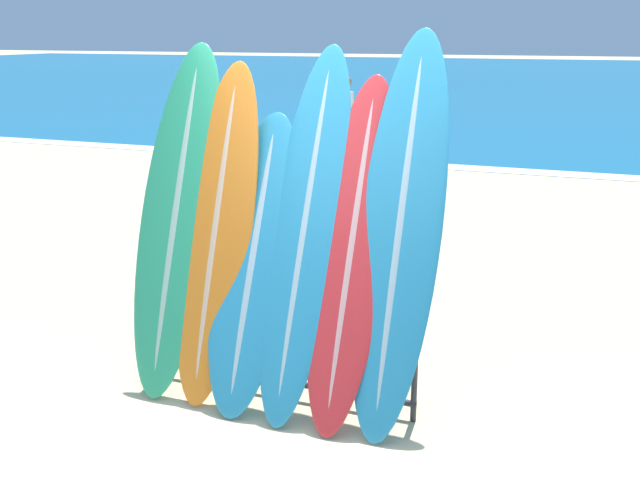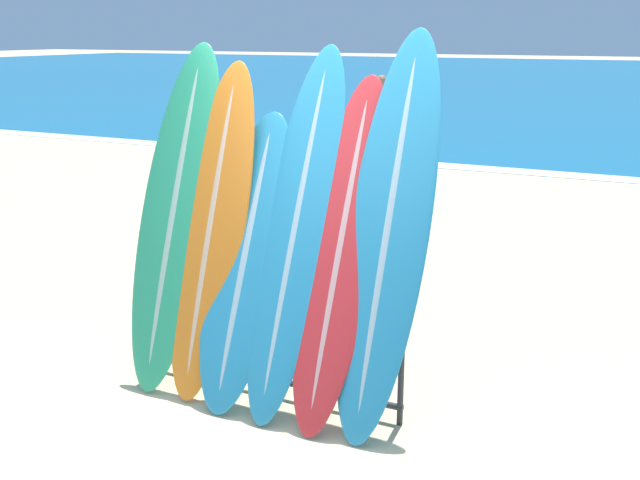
% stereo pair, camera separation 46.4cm
% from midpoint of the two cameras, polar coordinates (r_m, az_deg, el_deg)
% --- Properties ---
extents(ground_plane, '(160.00, 160.00, 0.00)m').
position_cam_midpoint_polar(ground_plane, '(4.87, -5.08, -14.98)').
color(ground_plane, beige).
extents(ocean_water, '(120.00, 60.00, 0.01)m').
position_cam_midpoint_polar(ocean_water, '(43.21, 18.53, 11.55)').
color(ocean_water, '#146693').
rests_on(ocean_water, ground_plane).
extents(surfboard_rack, '(1.95, 0.04, 0.91)m').
position_cam_midpoint_polar(surfboard_rack, '(5.17, -5.74, -6.99)').
color(surfboard_rack, '#28282D').
rests_on(surfboard_rack, ground_plane).
extents(surfboard_slot_0, '(0.59, 0.97, 2.41)m').
position_cam_midpoint_polar(surfboard_slot_0, '(5.41, -13.23, 1.65)').
color(surfboard_slot_0, '#289E70').
rests_on(surfboard_slot_0, ground_plane).
extents(surfboard_slot_1, '(0.53, 0.92, 2.29)m').
position_cam_midpoint_polar(surfboard_slot_1, '(5.23, -10.36, 0.64)').
color(surfboard_slot_1, orange).
rests_on(surfboard_slot_1, ground_plane).
extents(surfboard_slot_2, '(0.58, 0.94, 1.95)m').
position_cam_midpoint_polar(surfboard_slot_2, '(5.09, -7.67, -1.65)').
color(surfboard_slot_2, teal).
rests_on(surfboard_slot_2, ground_plane).
extents(surfboard_slot_3, '(0.51, 1.16, 2.41)m').
position_cam_midpoint_polar(surfboard_slot_3, '(4.97, -3.78, 0.78)').
color(surfboard_slot_3, teal).
rests_on(surfboard_slot_3, ground_plane).
extents(surfboard_slot_4, '(0.50, 1.06, 2.21)m').
position_cam_midpoint_polar(surfboard_slot_4, '(4.84, -0.28, -0.81)').
color(surfboard_slot_4, red).
rests_on(surfboard_slot_4, ground_plane).
extents(surfboard_slot_5, '(0.54, 1.08, 2.51)m').
position_cam_midpoint_polar(surfboard_slot_5, '(4.75, 3.36, 0.74)').
color(surfboard_slot_5, teal).
rests_on(surfboard_slot_5, ground_plane).
extents(person_near_water, '(0.27, 0.21, 1.59)m').
position_cam_midpoint_polar(person_near_water, '(7.56, 0.23, 3.37)').
color(person_near_water, '#A87A5B').
rests_on(person_near_water, ground_plane).
extents(person_mid_beach, '(0.30, 0.24, 1.78)m').
position_cam_midpoint_polar(person_mid_beach, '(12.78, 0.81, 8.86)').
color(person_mid_beach, '#846047').
rests_on(person_mid_beach, ground_plane).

